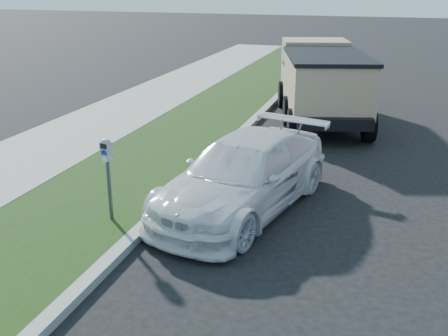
% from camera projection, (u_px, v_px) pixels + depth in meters
% --- Properties ---
extents(ground, '(120.00, 120.00, 0.00)m').
position_uv_depth(ground, '(285.00, 251.00, 8.85)').
color(ground, black).
rests_on(ground, ground).
extents(streetside, '(6.12, 50.00, 0.15)m').
position_uv_depth(streetside, '(67.00, 173.00, 12.20)').
color(streetside, gray).
rests_on(streetside, ground).
extents(parking_meter, '(0.23, 0.18, 1.54)m').
position_uv_depth(parking_meter, '(107.00, 162.00, 9.37)').
color(parking_meter, '#3F4247').
rests_on(parking_meter, ground).
extents(white_wagon, '(3.09, 5.23, 1.42)m').
position_uv_depth(white_wagon, '(244.00, 174.00, 10.34)').
color(white_wagon, silver).
rests_on(white_wagon, ground).
extents(dump_truck, '(3.74, 6.36, 2.35)m').
position_uv_depth(dump_truck, '(321.00, 79.00, 16.70)').
color(dump_truck, black).
rests_on(dump_truck, ground).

